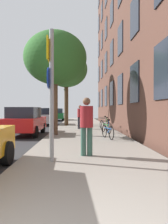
# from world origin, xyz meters

# --- Properties ---
(ground_plane) EXTENTS (41.80, 41.80, 0.00)m
(ground_plane) POSITION_xyz_m (-2.40, 15.00, 0.00)
(ground_plane) COLOR #332D28
(road_asphalt) EXTENTS (7.00, 38.00, 0.01)m
(road_asphalt) POSITION_xyz_m (-4.50, 15.00, 0.01)
(road_asphalt) COLOR #2D2D30
(road_asphalt) RESTS_ON ground
(sidewalk) EXTENTS (4.20, 38.00, 0.12)m
(sidewalk) POSITION_xyz_m (1.10, 15.00, 0.06)
(sidewalk) COLOR gray
(sidewalk) RESTS_ON ground
(building_facade) EXTENTS (0.56, 27.00, 17.26)m
(building_facade) POSITION_xyz_m (3.69, 14.50, 8.65)
(building_facade) COLOR #513328
(building_facade) RESTS_ON ground
(sign_post) EXTENTS (0.15, 0.60, 3.52)m
(sign_post) POSITION_xyz_m (-0.07, 4.38, 2.12)
(sign_post) COLOR gray
(sign_post) RESTS_ON sidewalk
(traffic_light) EXTENTS (0.43, 0.24, 4.00)m
(traffic_light) POSITION_xyz_m (-0.39, 19.67, 2.84)
(traffic_light) COLOR black
(traffic_light) RESTS_ON sidewalk
(tree_near) EXTENTS (3.43, 3.43, 5.66)m
(tree_near) POSITION_xyz_m (-0.56, 10.60, 4.31)
(tree_near) COLOR brown
(tree_near) RESTS_ON sidewalk
(tree_far) EXTENTS (3.66, 3.66, 6.43)m
(tree_far) POSITION_xyz_m (-0.31, 17.67, 4.96)
(tree_far) COLOR #4C3823
(tree_far) RESTS_ON sidewalk
(bicycle_0) EXTENTS (0.49, 1.57, 0.93)m
(bicycle_0) POSITION_xyz_m (2.08, 8.86, 0.48)
(bicycle_0) COLOR black
(bicycle_0) RESTS_ON sidewalk
(bicycle_1) EXTENTS (0.54, 1.57, 0.94)m
(bicycle_1) POSITION_xyz_m (2.32, 11.36, 0.49)
(bicycle_1) COLOR black
(bicycle_1) RESTS_ON sidewalk
(bicycle_2) EXTENTS (0.55, 1.62, 0.95)m
(bicycle_2) POSITION_xyz_m (2.44, 13.15, 0.49)
(bicycle_2) COLOR black
(bicycle_2) RESTS_ON sidewalk
(pedestrian_0) EXTENTS (0.53, 0.53, 1.74)m
(pedestrian_0) POSITION_xyz_m (0.91, 5.05, 1.11)
(pedestrian_0) COLOR #33594C
(pedestrian_0) RESTS_ON sidewalk
(pedestrian_1) EXTENTS (0.52, 0.52, 1.70)m
(pedestrian_1) POSITION_xyz_m (0.84, 14.24, 1.09)
(pedestrian_1) COLOR #26262D
(pedestrian_1) RESTS_ON sidewalk
(car_1) EXTENTS (1.88, 4.00, 1.62)m
(car_1) POSITION_xyz_m (-2.38, 11.28, 0.84)
(car_1) COLOR red
(car_1) RESTS_ON road_asphalt
(car_2) EXTENTS (1.83, 4.30, 1.62)m
(car_2) POSITION_xyz_m (-2.43, 19.61, 0.84)
(car_2) COLOR #B7B7BC
(car_2) RESTS_ON road_asphalt
(car_3) EXTENTS (1.95, 4.45, 1.62)m
(car_3) POSITION_xyz_m (-2.05, 27.94, 0.84)
(car_3) COLOR #19662D
(car_3) RESTS_ON road_asphalt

